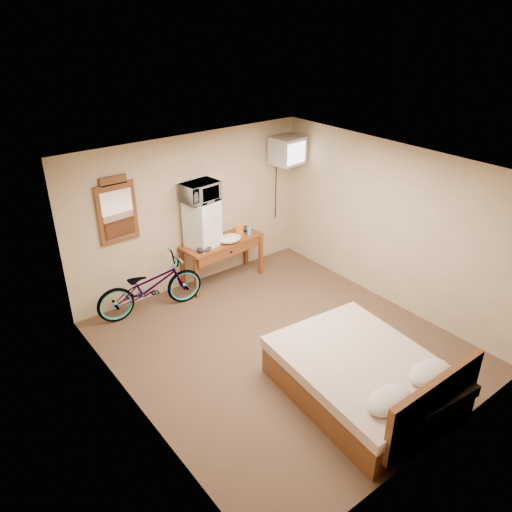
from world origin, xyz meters
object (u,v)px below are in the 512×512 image
at_px(mini_fridge, 202,224).
at_px(blue_cup, 249,231).
at_px(bed, 366,378).
at_px(wall_mirror, 117,211).
at_px(crt_television, 288,150).
at_px(bicycle, 150,286).
at_px(desk, 223,247).
at_px(microwave, 201,192).

bearing_deg(mini_fridge, blue_cup, -8.40).
bearing_deg(mini_fridge, bed, -89.06).
distance_m(blue_cup, wall_mirror, 2.27).
relative_size(mini_fridge, crt_television, 1.20).
xyz_separation_m(wall_mirror, bicycle, (0.21, -0.36, -1.15)).
distance_m(wall_mirror, bed, 4.09).
bearing_deg(bed, wall_mirror, 110.04).
relative_size(blue_cup, wall_mirror, 0.13).
relative_size(desk, bicycle, 0.87).
relative_size(mini_fridge, microwave, 1.35).
xyz_separation_m(mini_fridge, blue_cup, (0.83, -0.12, -0.31)).
bearing_deg(microwave, desk, -16.22).
bearing_deg(blue_cup, wall_mirror, 170.91).
height_order(wall_mirror, bed, wall_mirror).
bearing_deg(mini_fridge, desk, -9.74).
bearing_deg(crt_television, blue_cup, -174.53).
xyz_separation_m(mini_fridge, wall_mirror, (-1.27, 0.21, 0.46)).
height_order(desk, mini_fridge, mini_fridge).
bearing_deg(blue_cup, mini_fridge, 171.60).
relative_size(crt_television, wall_mirror, 0.62).
bearing_deg(desk, wall_mirror, 170.42).
distance_m(crt_television, bicycle, 3.21).
distance_m(mini_fridge, bicycle, 1.28).
relative_size(blue_cup, bicycle, 0.08).
height_order(crt_television, bed, crt_television).
bearing_deg(mini_fridge, bicycle, -172.00).
bearing_deg(bed, crt_television, 63.91).
xyz_separation_m(microwave, crt_television, (1.72, -0.04, 0.37)).
xyz_separation_m(microwave, bicycle, (-1.06, -0.15, -1.22)).
height_order(blue_cup, bicycle, blue_cup).
relative_size(microwave, crt_television, 0.89).
bearing_deg(crt_television, bicycle, -177.71).
bearing_deg(blue_cup, crt_television, 5.47).
distance_m(wall_mirror, bicycle, 1.23).
xyz_separation_m(mini_fridge, bicycle, (-1.06, -0.15, -0.69)).
distance_m(crt_television, wall_mirror, 3.04).
height_order(desk, blue_cup, blue_cup).
bearing_deg(crt_television, mini_fridge, 178.74).
bearing_deg(blue_cup, microwave, 171.58).
bearing_deg(desk, mini_fridge, 170.26).
relative_size(mini_fridge, wall_mirror, 0.75).
bearing_deg(bed, mini_fridge, 90.94).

